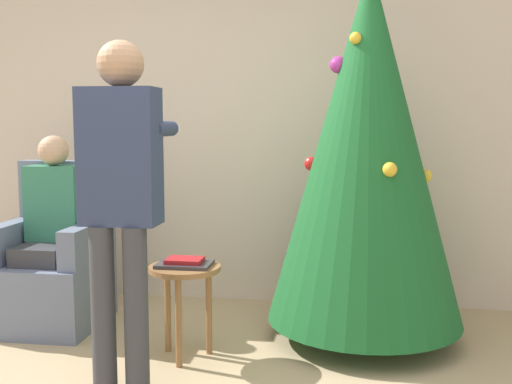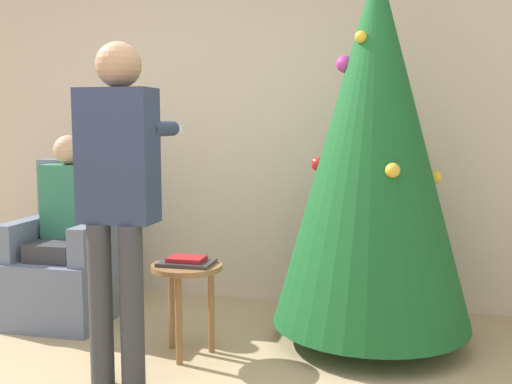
# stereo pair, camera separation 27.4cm
# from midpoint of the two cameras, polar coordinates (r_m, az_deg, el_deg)

# --- Properties ---
(wall_back) EXTENTS (8.00, 0.06, 2.70)m
(wall_back) POSITION_cam_midpoint_polar(r_m,az_deg,el_deg) (4.52, 0.21, 6.66)
(wall_back) COLOR beige
(wall_back) RESTS_ON ground_plane
(christmas_tree) EXTENTS (1.20, 1.20, 2.29)m
(christmas_tree) POSITION_cam_midpoint_polar(r_m,az_deg,el_deg) (3.67, 13.28, 4.26)
(christmas_tree) COLOR brown
(christmas_tree) RESTS_ON ground_plane
(armchair) EXTENTS (0.64, 0.68, 1.09)m
(armchair) POSITION_cam_midpoint_polar(r_m,az_deg,el_deg) (4.30, -15.64, -6.70)
(armchair) COLOR slate
(armchair) RESTS_ON ground_plane
(person_seated) EXTENTS (0.36, 0.46, 1.26)m
(person_seated) POSITION_cam_midpoint_polar(r_m,az_deg,el_deg) (4.21, -15.99, -2.55)
(person_seated) COLOR #38383D
(person_seated) RESTS_ON ground_plane
(person_standing) EXTENTS (0.40, 0.57, 1.74)m
(person_standing) POSITION_cam_midpoint_polar(r_m,az_deg,el_deg) (3.03, -10.49, 0.79)
(person_standing) COLOR #38383D
(person_standing) RESTS_ON ground_plane
(side_stool) EXTENTS (0.41, 0.41, 0.54)m
(side_stool) POSITION_cam_midpoint_polar(r_m,az_deg,el_deg) (3.48, -4.37, -8.37)
(side_stool) COLOR olive
(side_stool) RESTS_ON ground_plane
(laptop) EXTENTS (0.30, 0.22, 0.02)m
(laptop) POSITION_cam_midpoint_polar(r_m,az_deg,el_deg) (3.46, -4.38, -6.75)
(laptop) COLOR #38383D
(laptop) RESTS_ON side_stool
(book) EXTENTS (0.20, 0.15, 0.02)m
(book) POSITION_cam_midpoint_polar(r_m,az_deg,el_deg) (3.45, -4.38, -6.39)
(book) COLOR #B21E23
(book) RESTS_ON laptop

